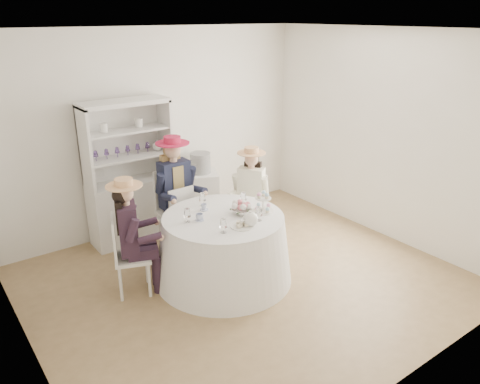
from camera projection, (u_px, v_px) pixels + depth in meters
ground at (245, 281)px, 5.32m from camera, size 4.50×4.50×0.00m
ceiling at (246, 30)px, 4.35m from camera, size 4.50×4.50×0.00m
wall_back at (157, 131)px, 6.34m from camera, size 4.50×0.00×4.50m
wall_front at (414, 238)px, 3.33m from camera, size 4.50×0.00×4.50m
wall_left at (12, 221)px, 3.59m from camera, size 0.00×4.50×4.50m
wall_right at (384, 136)px, 6.08m from camera, size 0.00×4.50×4.50m
tea_table at (224, 248)px, 5.24m from camera, size 1.54×1.54×0.77m
hutch at (131, 192)px, 6.11m from camera, size 1.12×0.46×1.86m
side_table at (201, 196)px, 6.79m from camera, size 0.61×0.61×0.72m
hatbox at (200, 163)px, 6.61m from camera, size 0.35×0.35×0.29m
guest_left at (130, 230)px, 4.86m from camera, size 0.54×0.49×1.31m
guest_mid at (176, 186)px, 5.82m from camera, size 0.52×0.55×1.46m
guest_right at (251, 190)px, 6.00m from camera, size 0.55×0.52×1.28m
spare_chair at (178, 217)px, 5.82m from camera, size 0.37×0.37×0.88m
teacup_a at (200, 217)px, 5.00m from camera, size 0.09×0.09×0.07m
teacup_b at (204, 207)px, 5.25m from camera, size 0.08×0.08×0.06m
teacup_c at (241, 206)px, 5.30m from camera, size 0.08×0.08×0.06m
flower_bowl at (242, 212)px, 5.15m from camera, size 0.23×0.23×0.05m
flower_arrangement at (241, 206)px, 5.15m from camera, size 0.18×0.18×0.07m
table_teapot at (250, 219)px, 4.86m from camera, size 0.23×0.16×0.17m
sandwich_plate at (242, 225)px, 4.85m from camera, size 0.24×0.24×0.05m
cupcake_stand at (263, 205)px, 5.20m from camera, size 0.24×0.24×0.23m
stemware_set at (223, 210)px, 5.08m from camera, size 0.84×0.81×0.15m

